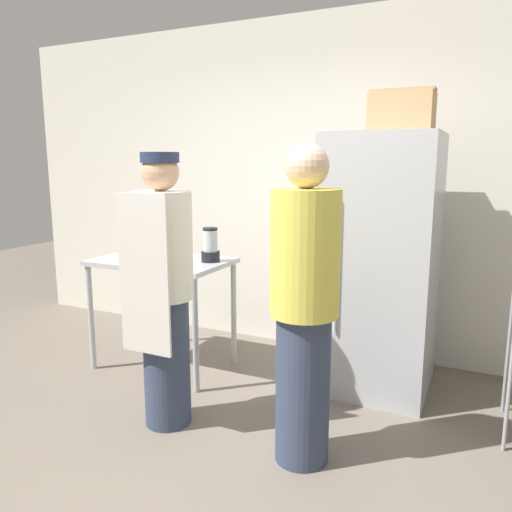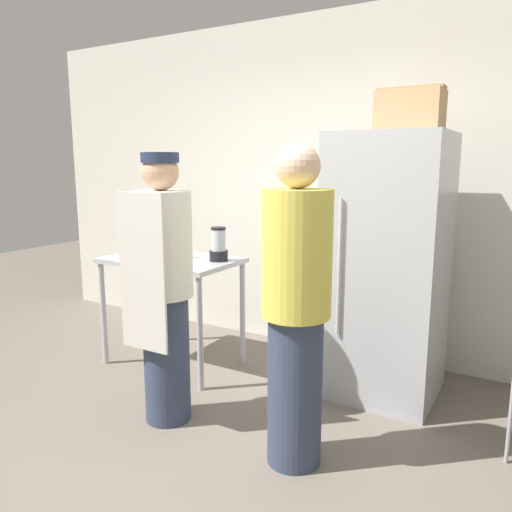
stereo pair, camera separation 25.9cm
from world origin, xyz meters
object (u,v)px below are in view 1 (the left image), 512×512
object	(u,v)px
refrigerator	(380,265)
person_baker	(164,288)
person_customer	(304,307)
cardboard_storage_box	(402,112)
donut_box	(146,255)
blender_pitcher	(210,247)

from	to	relation	value
refrigerator	person_baker	world-z (taller)	refrigerator
person_baker	person_customer	world-z (taller)	person_customer
cardboard_storage_box	person_baker	bearing A→B (deg)	-136.07
person_customer	donut_box	bearing A→B (deg)	157.23
blender_pitcher	person_baker	bearing A→B (deg)	-79.09
blender_pitcher	person_baker	size ratio (longest dim) A/B	0.16
refrigerator	person_customer	xyz separation A→B (m)	(-0.16, -1.09, -0.03)
blender_pitcher	person_customer	size ratio (longest dim) A/B	0.15
blender_pitcher	cardboard_storage_box	size ratio (longest dim) A/B	0.63
person_baker	refrigerator	bearing A→B (deg)	45.53
cardboard_storage_box	person_baker	size ratio (longest dim) A/B	0.25
cardboard_storage_box	person_baker	distance (m)	1.93
donut_box	person_baker	distance (m)	0.88
person_baker	donut_box	bearing A→B (deg)	134.34
blender_pitcher	person_baker	xyz separation A→B (m)	(0.16, -0.82, -0.12)
blender_pitcher	person_baker	world-z (taller)	person_baker
person_baker	blender_pitcher	bearing A→B (deg)	100.91
donut_box	blender_pitcher	world-z (taller)	blender_pitcher
donut_box	person_customer	world-z (taller)	person_customer
person_customer	refrigerator	bearing A→B (deg)	81.46
donut_box	blender_pitcher	xyz separation A→B (m)	(0.46, 0.19, 0.07)
cardboard_storage_box	person_customer	size ratio (longest dim) A/B	0.24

